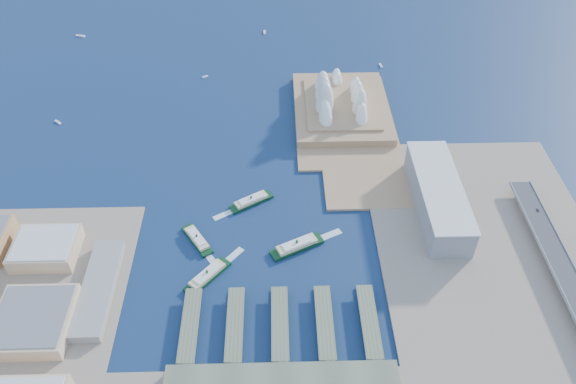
{
  "coord_description": "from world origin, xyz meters",
  "views": [
    {
      "loc": [
        14.14,
        -379.18,
        452.18
      ],
      "look_at": [
        25.84,
        94.66,
        18.0
      ],
      "focal_mm": 35.0,
      "sensor_mm": 36.0,
      "label": 1
    }
  ],
  "objects_px": {
    "ferry_a": "(197,238)",
    "ferry_b": "(251,200)",
    "ferry_d": "(297,244)",
    "toaster_building": "(438,197)",
    "ferry_c": "(207,274)",
    "opera_house": "(342,93)",
    "car_c": "(538,210)"
  },
  "relations": [
    {
      "from": "opera_house",
      "to": "ferry_d",
      "type": "distance_m",
      "value": 266.17
    },
    {
      "from": "toaster_building",
      "to": "car_c",
      "type": "distance_m",
      "value": 110.69
    },
    {
      "from": "toaster_building",
      "to": "ferry_c",
      "type": "bearing_deg",
      "value": -159.81
    },
    {
      "from": "car_c",
      "to": "ferry_b",
      "type": "bearing_deg",
      "value": -6.29
    },
    {
      "from": "opera_house",
      "to": "ferry_a",
      "type": "height_order",
      "value": "opera_house"
    },
    {
      "from": "ferry_c",
      "to": "opera_house",
      "type": "bearing_deg",
      "value": -78.6
    },
    {
      "from": "ferry_d",
      "to": "ferry_c",
      "type": "bearing_deg",
      "value": 86.19
    },
    {
      "from": "toaster_building",
      "to": "ferry_a",
      "type": "relative_size",
      "value": 3.03
    },
    {
      "from": "ferry_a",
      "to": "ferry_d",
      "type": "relative_size",
      "value": 0.86
    },
    {
      "from": "toaster_building",
      "to": "ferry_a",
      "type": "distance_m",
      "value": 273.26
    },
    {
      "from": "ferry_a",
      "to": "toaster_building",
      "type": "bearing_deg",
      "value": -23.88
    },
    {
      "from": "ferry_a",
      "to": "ferry_c",
      "type": "bearing_deg",
      "value": -106.01
    },
    {
      "from": "opera_house",
      "to": "ferry_c",
      "type": "relative_size",
      "value": 3.22
    },
    {
      "from": "opera_house",
      "to": "ferry_b",
      "type": "distance_m",
      "value": 221.8
    },
    {
      "from": "opera_house",
      "to": "car_c",
      "type": "distance_m",
      "value": 296.1
    },
    {
      "from": "opera_house",
      "to": "toaster_building",
      "type": "xyz_separation_m",
      "value": [
        90.0,
        -200.0,
        -11.5
      ]
    },
    {
      "from": "car_c",
      "to": "toaster_building",
      "type": "bearing_deg",
      "value": -9.71
    },
    {
      "from": "ferry_a",
      "to": "ferry_b",
      "type": "xyz_separation_m",
      "value": [
        57.52,
        59.08,
        0.21
      ]
    },
    {
      "from": "opera_house",
      "to": "toaster_building",
      "type": "relative_size",
      "value": 1.16
    },
    {
      "from": "ferry_d",
      "to": "toaster_building",
      "type": "bearing_deg",
      "value": -97.45
    },
    {
      "from": "opera_house",
      "to": "ferry_d",
      "type": "xyz_separation_m",
      "value": [
        -71.36,
        -255.06,
        -26.36
      ]
    },
    {
      "from": "ferry_d",
      "to": "car_c",
      "type": "xyz_separation_m",
      "value": [
        270.36,
        36.42,
        9.92
      ]
    },
    {
      "from": "car_c",
      "to": "ferry_d",
      "type": "bearing_deg",
      "value": 7.67
    },
    {
      "from": "toaster_building",
      "to": "ferry_c",
      "type": "height_order",
      "value": "toaster_building"
    },
    {
      "from": "toaster_building",
      "to": "ferry_d",
      "type": "xyz_separation_m",
      "value": [
        -161.36,
        -55.06,
        -14.86
      ]
    },
    {
      "from": "ferry_c",
      "to": "ferry_d",
      "type": "bearing_deg",
      "value": -116.91
    },
    {
      "from": "toaster_building",
      "to": "car_c",
      "type": "relative_size",
      "value": 31.65
    },
    {
      "from": "toaster_building",
      "to": "ferry_d",
      "type": "relative_size",
      "value": 2.6
    },
    {
      "from": "ferry_a",
      "to": "ferry_b",
      "type": "distance_m",
      "value": 82.46
    },
    {
      "from": "toaster_building",
      "to": "ferry_d",
      "type": "height_order",
      "value": "toaster_building"
    },
    {
      "from": "ferry_b",
      "to": "ferry_c",
      "type": "distance_m",
      "value": 117.92
    },
    {
      "from": "ferry_a",
      "to": "ferry_b",
      "type": "bearing_deg",
      "value": 12.95
    }
  ]
}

